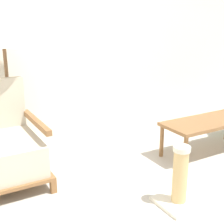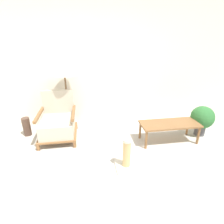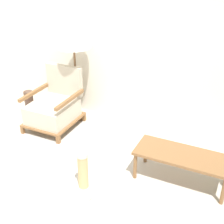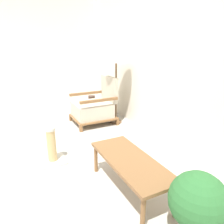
# 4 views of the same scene
# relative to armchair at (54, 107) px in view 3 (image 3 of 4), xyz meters

# --- Properties ---
(ground_plane) EXTENTS (14.00, 14.00, 0.00)m
(ground_plane) POSITION_rel_armchair_xyz_m (1.01, -1.67, -0.32)
(ground_plane) COLOR #B7B2A8
(wall_back) EXTENTS (8.00, 0.06, 2.70)m
(wall_back) POSITION_rel_armchair_xyz_m (1.01, 0.71, 1.03)
(wall_back) COLOR silver
(wall_back) RESTS_ON ground_plane
(armchair) EXTENTS (0.69, 0.79, 0.90)m
(armchair) POSITION_rel_armchair_xyz_m (0.00, 0.00, 0.00)
(armchair) COLOR brown
(armchair) RESTS_ON ground_plane
(floor_lamp) EXTENTS (0.52, 0.52, 1.44)m
(floor_lamp) POSITION_rel_armchair_xyz_m (0.18, 0.37, 0.95)
(floor_lamp) COLOR brown
(floor_lamp) RESTS_ON ground_plane
(coffee_table) EXTENTS (1.10, 0.45, 0.39)m
(coffee_table) POSITION_rel_armchair_xyz_m (2.11, -0.46, 0.02)
(coffee_table) COLOR brown
(coffee_table) RESTS_ON ground_plane
(vase) EXTENTS (0.15, 0.15, 0.38)m
(vase) POSITION_rel_armchair_xyz_m (-0.66, 0.20, -0.13)
(vase) COLOR #473328
(vase) RESTS_ON ground_plane
(scratching_post) EXTENTS (0.33, 0.33, 0.50)m
(scratching_post) POSITION_rel_armchair_xyz_m (1.13, -1.08, -0.14)
(scratching_post) COLOR beige
(scratching_post) RESTS_ON ground_plane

